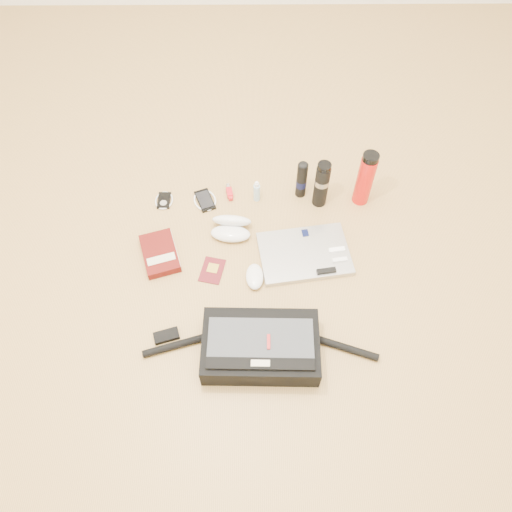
# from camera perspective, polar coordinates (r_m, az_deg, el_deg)

# --- Properties ---
(ground) EXTENTS (4.00, 4.00, 0.00)m
(ground) POSITION_cam_1_polar(r_m,az_deg,el_deg) (2.02, 0.50, -2.57)
(ground) COLOR #A67F45
(ground) RESTS_ON ground
(messenger_bag) EXTENTS (0.87, 0.27, 0.12)m
(messenger_bag) POSITION_cam_1_polar(r_m,az_deg,el_deg) (1.83, 0.45, -10.31)
(messenger_bag) COLOR black
(messenger_bag) RESTS_ON ground
(laptop) EXTENTS (0.40, 0.31, 0.04)m
(laptop) POSITION_cam_1_polar(r_m,az_deg,el_deg) (2.08, 5.60, 0.25)
(laptop) COLOR #AAAAAC
(laptop) RESTS_ON ground
(book) EXTENTS (0.19, 0.24, 0.04)m
(book) POSITION_cam_1_polar(r_m,az_deg,el_deg) (2.10, -10.89, 0.29)
(book) COLOR #470B09
(book) RESTS_ON ground
(passport) EXTENTS (0.11, 0.14, 0.01)m
(passport) POSITION_cam_1_polar(r_m,az_deg,el_deg) (2.05, -5.02, -1.64)
(passport) COLOR #500F14
(passport) RESTS_ON ground
(mouse) EXTENTS (0.07, 0.12, 0.04)m
(mouse) POSITION_cam_1_polar(r_m,az_deg,el_deg) (2.00, -0.16, -2.36)
(mouse) COLOR silver
(mouse) RESTS_ON ground
(sunglasses_case) EXTENTS (0.18, 0.16, 0.10)m
(sunglasses_case) POSITION_cam_1_polar(r_m,az_deg,el_deg) (2.12, -2.86, 3.30)
(sunglasses_case) COLOR silver
(sunglasses_case) RESTS_ON ground
(ipod) EXTENTS (0.08, 0.09, 0.01)m
(ipod) POSITION_cam_1_polar(r_m,az_deg,el_deg) (2.29, -10.46, 6.26)
(ipod) COLOR black
(ipod) RESTS_ON ground
(phone) EXTENTS (0.13, 0.14, 0.01)m
(phone) POSITION_cam_1_polar(r_m,az_deg,el_deg) (2.26, -5.86, 6.36)
(phone) COLOR black
(phone) RESTS_ON ground
(inhaler) EXTENTS (0.04, 0.09, 0.02)m
(inhaler) POSITION_cam_1_polar(r_m,az_deg,el_deg) (2.28, -3.06, 7.30)
(inhaler) COLOR red
(inhaler) RESTS_ON ground
(spray_bottle) EXTENTS (0.04, 0.04, 0.11)m
(spray_bottle) POSITION_cam_1_polar(r_m,az_deg,el_deg) (2.23, 0.09, 7.35)
(spray_bottle) COLOR #99C1D4
(spray_bottle) RESTS_ON ground
(aerosol_can) EXTENTS (0.05, 0.05, 0.20)m
(aerosol_can) POSITION_cam_1_polar(r_m,az_deg,el_deg) (2.22, 5.24, 8.72)
(aerosol_can) COLOR black
(aerosol_can) RESTS_ON ground
(thermos_black) EXTENTS (0.08, 0.08, 0.24)m
(thermos_black) POSITION_cam_1_polar(r_m,az_deg,el_deg) (2.18, 7.50, 8.14)
(thermos_black) COLOR black
(thermos_black) RESTS_ON ground
(thermos_red) EXTENTS (0.08, 0.08, 0.28)m
(thermos_red) POSITION_cam_1_polar(r_m,az_deg,el_deg) (2.21, 12.37, 8.62)
(thermos_red) COLOR red
(thermos_red) RESTS_ON ground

